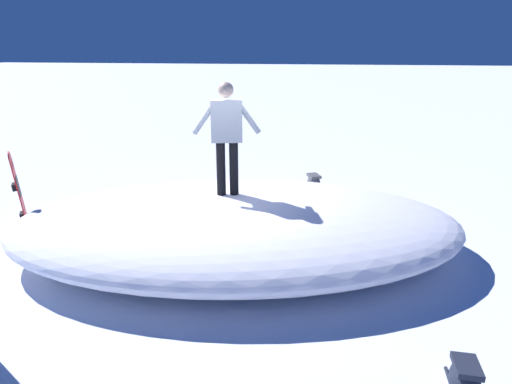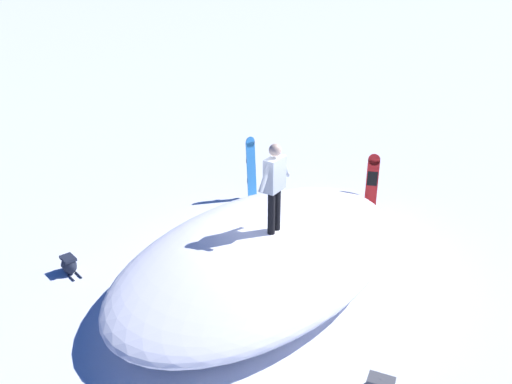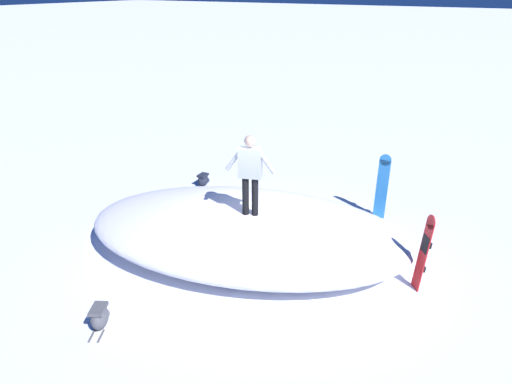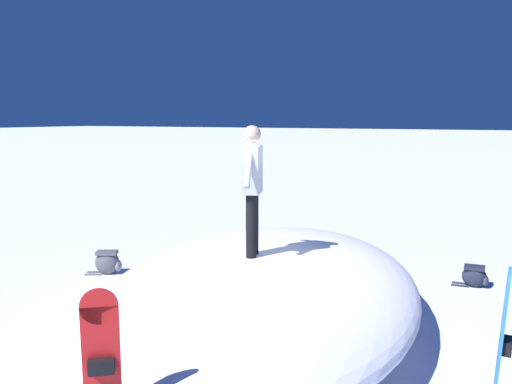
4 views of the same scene
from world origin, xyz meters
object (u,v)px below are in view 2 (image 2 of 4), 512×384
(snowboarder_standing, at_px, (275,182))
(snowboard_primary_upright, at_px, (251,167))
(snowboard_secondary_upright, at_px, (372,185))
(backpack_far, at_px, (69,264))

(snowboarder_standing, xyz_separation_m, snowboard_primary_upright, (1.86, 3.18, -1.09))
(snowboarder_standing, xyz_separation_m, snowboard_secondary_upright, (3.47, 0.59, -1.14))
(snowboarder_standing, relative_size, snowboard_secondary_upright, 1.10)
(snowboard_primary_upright, relative_size, snowboard_secondary_upright, 1.05)
(snowboarder_standing, distance_m, backpack_far, 4.38)
(snowboard_primary_upright, bearing_deg, backpack_far, -171.99)
(snowboarder_standing, height_order, backpack_far, snowboarder_standing)
(backpack_far, bearing_deg, snowboard_primary_upright, 8.01)
(snowboard_primary_upright, xyz_separation_m, backpack_far, (-5.01, -0.70, -0.67))
(snowboarder_standing, distance_m, snowboard_primary_upright, 3.84)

